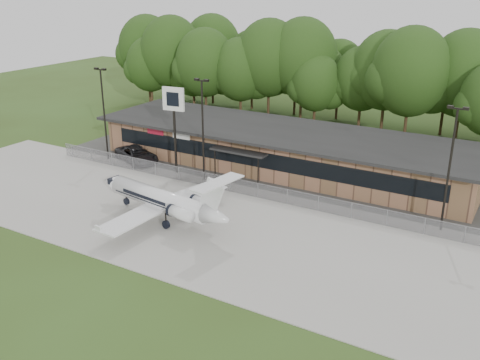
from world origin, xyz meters
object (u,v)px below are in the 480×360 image
Objects in this scene: business_jet at (164,201)px; terminal at (281,148)px; suv at (137,155)px; pole_sign at (174,108)px.

terminal is at bearing 90.36° from business_jet.
suv is at bearing -156.16° from terminal.
terminal is 12.19m from pole_sign.
pole_sign is (-8.67, -7.15, 4.73)m from terminal.
terminal is 17.32m from business_jet.
pole_sign is at bearing 130.39° from business_jet.
business_jet is (-2.42, -17.15, -0.38)m from terminal.
pole_sign reaches higher than suv.
business_jet is 12.86m from pole_sign.
pole_sign is (-6.25, 10.00, 5.11)m from business_jet.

